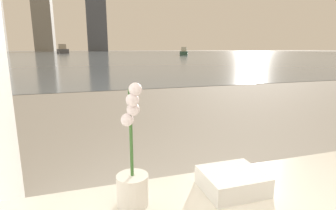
% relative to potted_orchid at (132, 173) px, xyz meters
% --- Properties ---
extents(potted_orchid, '(0.12, 0.12, 0.47)m').
position_rel_potted_orchid_xyz_m(potted_orchid, '(0.00, 0.00, 0.00)').
color(potted_orchid, silver).
rests_on(potted_orchid, bathtub).
extents(towel_stack, '(0.25, 0.22, 0.08)m').
position_rel_potted_orchid_xyz_m(towel_stack, '(0.41, -0.02, -0.08)').
color(towel_stack, white).
rests_on(towel_stack, bathtub).
extents(harbor_water, '(180.00, 110.00, 0.01)m').
position_rel_potted_orchid_xyz_m(harbor_water, '(0.48, 61.10, -0.63)').
color(harbor_water, slate).
rests_on(harbor_water, ground_plane).
extents(harbor_boat_0, '(2.58, 3.87, 1.37)m').
position_rel_potted_orchid_xyz_m(harbor_boat_0, '(16.21, 42.02, -0.14)').
color(harbor_boat_0, '#335647').
rests_on(harbor_boat_0, harbor_water).
extents(harbor_boat_2, '(3.09, 5.96, 2.13)m').
position_rel_potted_orchid_xyz_m(harbor_boat_2, '(-5.00, 66.60, 0.12)').
color(harbor_boat_2, '#4C4C51').
rests_on(harbor_boat_2, harbor_water).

